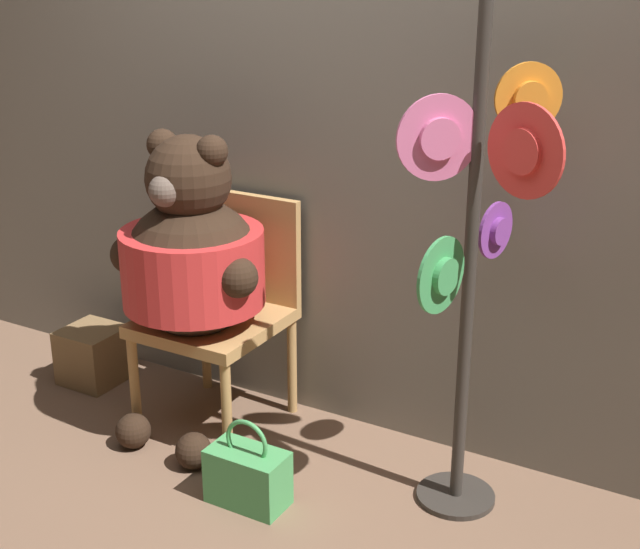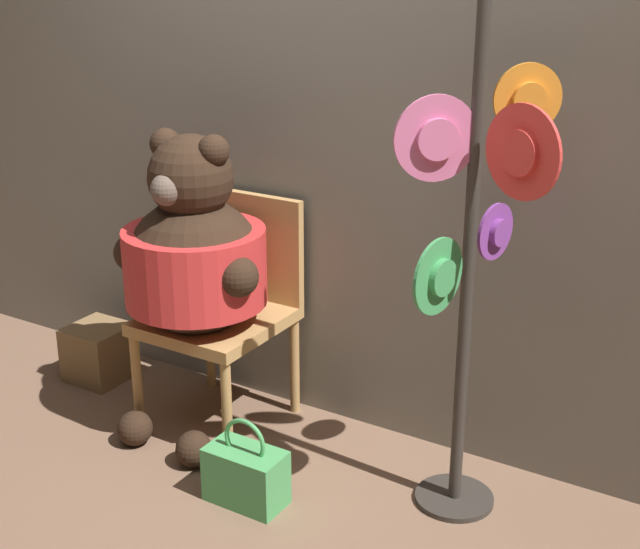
# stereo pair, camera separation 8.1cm
# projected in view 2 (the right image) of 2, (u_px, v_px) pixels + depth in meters

# --- Properties ---
(ground_plane) EXTENTS (14.00, 14.00, 0.00)m
(ground_plane) POSITION_uv_depth(u_px,v_px,m) (272.00, 481.00, 3.29)
(ground_plane) COLOR brown
(wall_back) EXTENTS (8.00, 0.10, 2.77)m
(wall_back) POSITION_uv_depth(u_px,v_px,m) (357.00, 83.00, 3.30)
(wall_back) COLOR slate
(wall_back) RESTS_ON ground_plane
(chair) EXTENTS (0.51, 0.53, 0.92)m
(chair) POSITION_uv_depth(u_px,v_px,m) (227.00, 301.00, 3.60)
(chair) COLOR #B2844C
(chair) RESTS_ON ground_plane
(teddy_bear) EXTENTS (0.66, 0.59, 1.23)m
(teddy_bear) POSITION_uv_depth(u_px,v_px,m) (194.00, 258.00, 3.40)
(teddy_bear) COLOR black
(teddy_bear) RESTS_ON ground_plane
(hat_display_rack) EXTENTS (0.50, 0.52, 1.78)m
(hat_display_rack) POSITION_uv_depth(u_px,v_px,m) (473.00, 249.00, 2.81)
(hat_display_rack) COLOR #332D28
(hat_display_rack) RESTS_ON ground_plane
(handbag_on_ground) EXTENTS (0.28, 0.16, 0.33)m
(handbag_on_ground) POSITION_uv_depth(u_px,v_px,m) (246.00, 474.00, 3.14)
(handbag_on_ground) COLOR #479E56
(handbag_on_ground) RESTS_ON ground_plane
(wooden_crate) EXTENTS (0.25, 0.25, 0.25)m
(wooden_crate) POSITION_uv_depth(u_px,v_px,m) (99.00, 352.00, 4.04)
(wooden_crate) COLOR brown
(wooden_crate) RESTS_ON ground_plane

